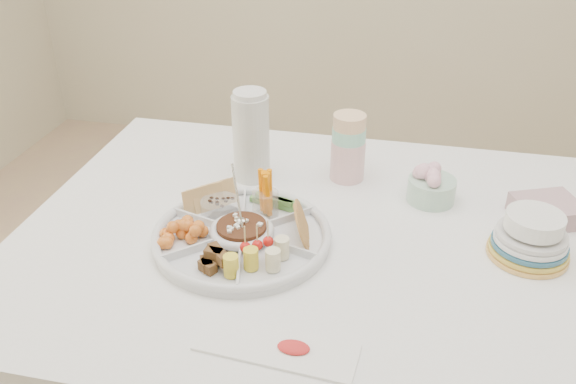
% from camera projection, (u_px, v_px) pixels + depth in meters
% --- Properties ---
extents(dining_table, '(1.52, 1.02, 0.76)m').
position_uv_depth(dining_table, '(351.00, 363.00, 1.53)').
color(dining_table, white).
rests_on(dining_table, floor).
extents(party_tray, '(0.47, 0.47, 0.04)m').
position_uv_depth(party_tray, '(242.00, 234.00, 1.31)').
color(party_tray, silver).
rests_on(party_tray, dining_table).
extents(bean_dip, '(0.13, 0.13, 0.04)m').
position_uv_depth(bean_dip, '(242.00, 231.00, 1.31)').
color(bean_dip, '#5C2713').
rests_on(bean_dip, party_tray).
extents(tortillas, '(0.13, 0.13, 0.06)m').
position_uv_depth(tortillas, '(302.00, 225.00, 1.30)').
color(tortillas, olive).
rests_on(tortillas, party_tray).
extents(carrot_cucumber, '(0.15, 0.15, 0.11)m').
position_uv_depth(carrot_cucumber, '(272.00, 190.00, 1.39)').
color(carrot_cucumber, '#FF8100').
rests_on(carrot_cucumber, party_tray).
extents(pita_raisins, '(0.15, 0.15, 0.07)m').
position_uv_depth(pita_raisins, '(215.00, 198.00, 1.40)').
color(pita_raisins, tan).
rests_on(pita_raisins, party_tray).
extents(cherries, '(0.15, 0.15, 0.05)m').
position_uv_depth(cherries, '(181.00, 229.00, 1.30)').
color(cherries, '#CA6921').
rests_on(cherries, party_tray).
extents(granola_chunks, '(0.12, 0.12, 0.04)m').
position_uv_depth(granola_chunks, '(206.00, 260.00, 1.21)').
color(granola_chunks, brown).
rests_on(granola_chunks, party_tray).
extents(banana_tomato, '(0.12, 0.12, 0.08)m').
position_uv_depth(banana_tomato, '(272.00, 250.00, 1.20)').
color(banana_tomato, '#CEB859').
rests_on(banana_tomato, party_tray).
extents(cup_stack, '(0.09, 0.09, 0.24)m').
position_uv_depth(cup_stack, '(349.00, 135.00, 1.51)').
color(cup_stack, '#B6D8AF').
rests_on(cup_stack, dining_table).
extents(thermos, '(0.11, 0.11, 0.24)m').
position_uv_depth(thermos, '(251.00, 135.00, 1.51)').
color(thermos, silver).
rests_on(thermos, dining_table).
extents(flower_bowl, '(0.11, 0.11, 0.09)m').
position_uv_depth(flower_bowl, '(432.00, 185.00, 1.45)').
color(flower_bowl, silver).
rests_on(flower_bowl, dining_table).
extents(napkin_stack, '(0.17, 0.16, 0.05)m').
position_uv_depth(napkin_stack, '(547.00, 211.00, 1.39)').
color(napkin_stack, '#B58D94').
rests_on(napkin_stack, dining_table).
extents(plate_stack, '(0.22, 0.22, 0.11)m').
position_uv_depth(plate_stack, '(532.00, 234.00, 1.25)').
color(plate_stack, gold).
rests_on(plate_stack, dining_table).
extents(placemat, '(0.29, 0.12, 0.01)m').
position_uv_depth(placemat, '(277.00, 347.00, 1.05)').
color(placemat, white).
rests_on(placemat, dining_table).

